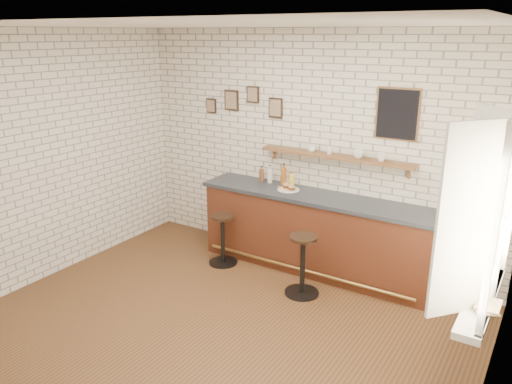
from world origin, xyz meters
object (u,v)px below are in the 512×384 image
shelf_cup_d (381,157)px  shelf_cup_c (358,154)px  bitters_bottle_amber (284,176)px  book_upper (476,302)px  bar_counter (315,233)px  sandwich_plate (288,190)px  bar_stool_right (303,263)px  bar_stool_left (223,237)px  ciabatta_sandwich (289,187)px  bitters_bottle_white (270,176)px  shelf_cup_a (312,149)px  book_lower (474,306)px  condiment_bottle_yellow (292,180)px  shelf_cup_b (330,151)px  bitters_bottle_brown (262,175)px

shelf_cup_d → shelf_cup_c: bearing=-176.5°
bitters_bottle_amber → book_upper: bitters_bottle_amber is taller
bar_counter → shelf_cup_d: (0.71, 0.20, 1.04)m
shelf_cup_d → sandwich_plate: bearing=-166.7°
bar_stool_right → book_upper: bearing=-25.8°
bar_stool_left → shelf_cup_c: size_ratio=5.35×
ciabatta_sandwich → bitters_bottle_white: 0.41m
shelf_cup_a → shelf_cup_d: size_ratio=1.05×
bar_counter → book_upper: size_ratio=12.78×
bitters_bottle_white → bar_stool_left: (-0.34, -0.64, -0.74)m
book_lower → condiment_bottle_yellow: bearing=132.6°
book_upper → shelf_cup_a: bearing=142.3°
book_lower → shelf_cup_c: bearing=120.3°
bar_counter → book_lower: bearing=-37.7°
bar_stool_right → book_upper: (1.96, -0.95, 0.57)m
sandwich_plate → bar_stool_left: (-0.70, -0.49, -0.65)m
bitters_bottle_amber → shelf_cup_b: bearing=3.7°
bitters_bottle_white → bar_stool_right: 1.43m
sandwich_plate → shelf_cup_d: shelf_cup_d is taller
bar_stool_left → shelf_cup_a: bearing=36.5°
bar_counter → sandwich_plate: size_ratio=11.07×
shelf_cup_b → sandwich_plate: bearing=159.5°
sandwich_plate → bar_stool_right: (0.56, -0.66, -0.62)m
ciabatta_sandwich → book_lower: (2.51, -1.64, -0.12)m
bitters_bottle_white → shelf_cup_a: 0.73m
shelf_cup_b → ciabatta_sandwich: bearing=159.9°
shelf_cup_a → bar_stool_left: bearing=-166.2°
bitters_bottle_white → shelf_cup_b: shelf_cup_b is taller
bar_counter → condiment_bottle_yellow: 0.75m
sandwich_plate → bitters_bottle_amber: bitters_bottle_amber is taller
condiment_bottle_yellow → shelf_cup_c: bearing=2.6°
ciabatta_sandwich → shelf_cup_d: (1.11, 0.19, 0.49)m
bar_counter → sandwich_plate: 0.65m
bitters_bottle_brown → shelf_cup_b: size_ratio=2.46×
bar_counter → book_upper: (2.12, -1.60, 0.45)m
bar_counter → shelf_cup_b: (0.06, 0.20, 1.03)m
bitters_bottle_white → bar_stool_right: bearing=-41.2°
bitters_bottle_amber → condiment_bottle_yellow: (0.12, 0.00, -0.04)m
bitters_bottle_brown → book_upper: bitters_bottle_brown is taller
book_upper → bitters_bottle_white: bearing=149.0°
bar_counter → condiment_bottle_yellow: condiment_bottle_yellow is taller
shelf_cup_c → shelf_cup_b: bearing=113.2°
bitters_bottle_amber → bar_stool_right: bitters_bottle_amber is taller
book_lower → bitters_bottle_white: bearing=135.8°
bitters_bottle_amber → shelf_cup_c: (0.99, 0.04, 0.42)m
bar_counter → ciabatta_sandwich: 0.68m
shelf_cup_b → book_lower: bearing=-85.0°
condiment_bottle_yellow → shelf_cup_c: size_ratio=1.57×
bar_counter → shelf_cup_a: shelf_cup_a is taller
book_lower → shelf_cup_d: bearing=115.1°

